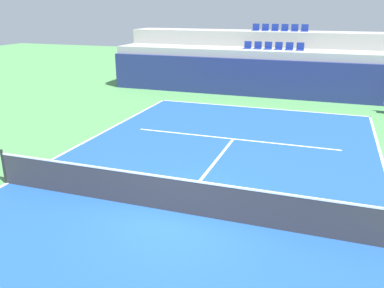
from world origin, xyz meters
The scene contains 12 objects.
ground_plane centered at (0.00, 0.00, 0.00)m, with size 80.00×80.00×0.00m, color #4C8C4C.
court_surface centered at (0.00, 0.00, 0.01)m, with size 11.00×24.00×0.01m, color #1E4C99.
baseline_far centered at (0.00, 11.95, 0.01)m, with size 11.00×0.10×0.00m, color white.
sideline_left centered at (-5.45, 0.00, 0.01)m, with size 0.10×24.00×0.00m, color white.
service_line_far centered at (0.00, 6.40, 0.01)m, with size 8.26×0.10×0.00m, color white.
centre_service_line centered at (0.00, 3.20, 0.01)m, with size 0.10×6.40×0.00m, color white.
back_wall centered at (0.00, 14.70, 1.09)m, with size 19.76×0.30×2.19m, color navy.
stands_tier_lower centered at (0.00, 16.05, 1.32)m, with size 19.76×2.40×2.63m, color #9E9E99.
stands_tier_upper centered at (0.00, 18.45, 1.79)m, with size 19.76×2.40×3.57m, color #9E9E99.
seating_row_lower centered at (0.00, 16.15, 2.76)m, with size 3.56×0.44×0.44m.
seating_row_upper centered at (0.00, 18.55, 3.70)m, with size 3.56×0.44×0.44m.
tennis_net centered at (0.00, 0.00, 0.51)m, with size 11.08×0.08×1.07m.
Camera 1 is at (3.44, -8.58, 5.06)m, focal length 37.36 mm.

